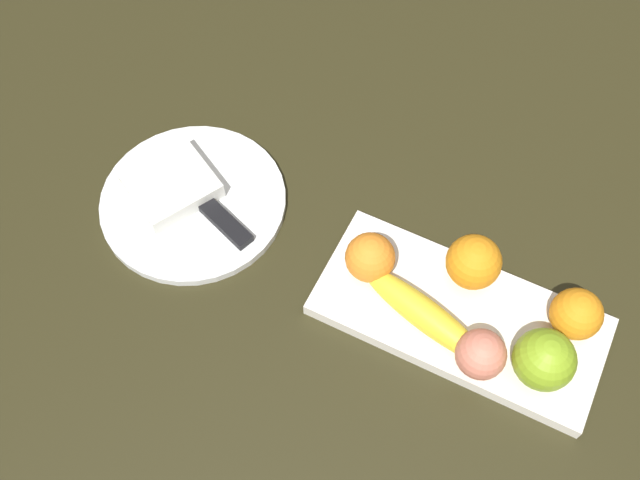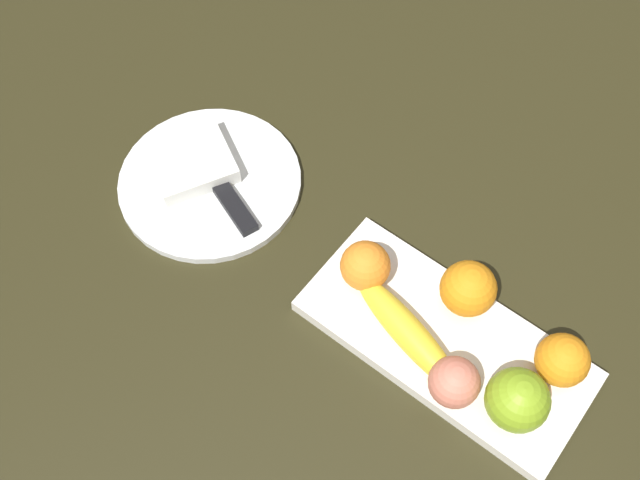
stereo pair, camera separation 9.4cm
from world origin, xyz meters
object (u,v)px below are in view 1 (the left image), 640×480
Objects in this scene: orange_near_apple at (370,257)px; orange_near_banana at (576,314)px; orange_center at (474,262)px; knife at (218,216)px; dinner_plate at (193,201)px; apple at (544,360)px; peach at (481,354)px; folded_napkin at (171,185)px; banana at (424,314)px; fruit_tray at (459,316)px.

orange_near_apple is 0.26m from orange_near_banana.
knife is (0.34, 0.07, -0.04)m from orange_center.
orange_near_apple is 0.25× the size of dinner_plate.
apple reaches higher than orange_center.
orange_center reaches higher than knife.
orange_near_apple is 1.05× the size of peach.
dinner_plate is (0.50, -0.03, -0.05)m from apple.
peach is 0.47m from folded_napkin.
apple is 0.39× the size of banana.
orange_near_apple reaches higher than knife.
orange_near_apple is at bearing 9.03° from orange_near_banana.
orange_center reaches higher than dinner_plate.
orange_near_banana is at bearing -170.97° from orange_near_apple.
dinner_plate is 1.45× the size of knife.
apple is (-0.11, 0.03, 0.05)m from fruit_tray.
apple is 0.46m from knife.
orange_near_banana is 0.48m from knife.
dinner_plate is at bearing 6.98° from knife.
fruit_tray is at bearing -52.95° from peach.
peach reaches higher than knife.
banana is at bearing 71.07° from orange_center.
orange_center is at bearing -157.07° from orange_near_apple.
apple reaches higher than orange_near_apple.
fruit_tray is 5.12× the size of orange_center.
fruit_tray is at bearing 178.02° from orange_near_apple.
peach is 0.34× the size of knife.
knife is at bearing -6.44° from peach.
orange_center reaches higher than fruit_tray.
orange_near_banana is 0.52m from dinner_plate.
knife is at bearing 172.24° from folded_napkin.
orange_near_apple and orange_near_banana have the same top height.
apple reaches higher than knife.
orange_near_banana is at bearing 175.85° from orange_center.
dinner_plate is (0.43, -0.05, -0.04)m from peach.
orange_center reaches higher than folded_napkin.
orange_center is 0.40× the size of knife.
banana is at bearing 175.01° from dinner_plate.
fruit_tray is at bearing -15.93° from apple.
folded_napkin is at bearing 7.50° from orange_center.
peach is at bearing 127.05° from fruit_tray.
apple is at bearing -160.87° from peach.
orange_center is 0.64× the size of folded_napkin.
orange_near_banana reaches higher than banana.
knife is at bearing 11.03° from orange_center.
apple reaches higher than fruit_tray.
orange_center is (-0.12, -0.05, 0.00)m from orange_near_apple.
fruit_tray is at bearing 19.61° from orange_near_banana.
fruit_tray is 1.89× the size of banana.
knife is (0.31, -0.02, -0.02)m from banana.
folded_napkin is at bearing -6.67° from peach.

